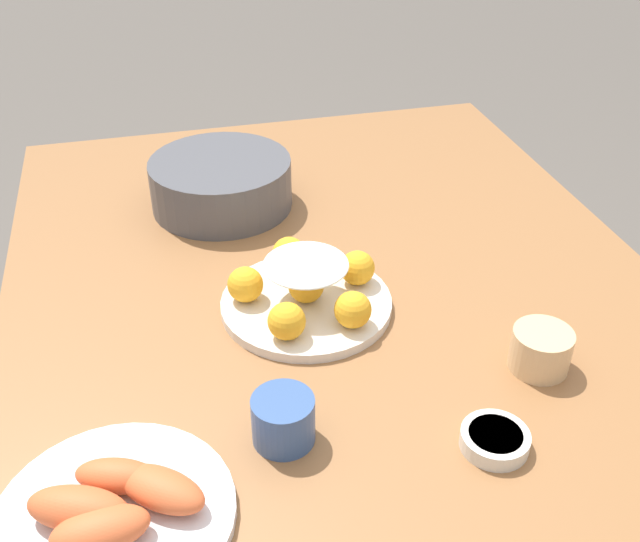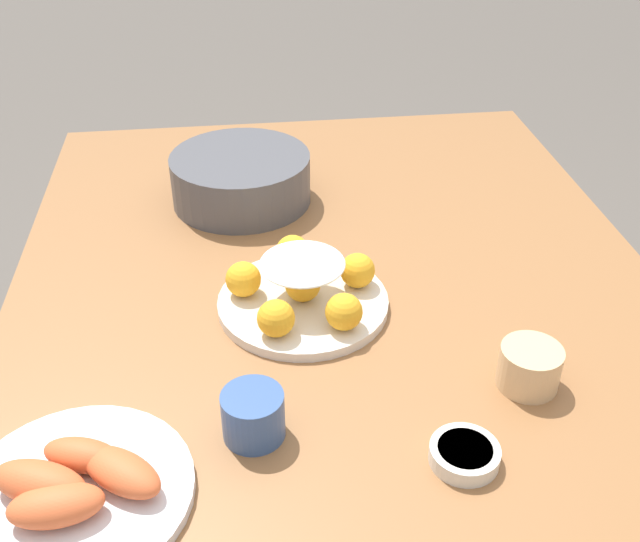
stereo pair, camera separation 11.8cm
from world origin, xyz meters
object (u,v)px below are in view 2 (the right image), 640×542
at_px(sauce_bowl, 464,454).
at_px(cup_far, 253,415).
at_px(dining_table, 335,321).
at_px(seafood_platter, 75,488).
at_px(cake_plate, 303,290).
at_px(cup_near, 529,367).
at_px(serving_bowl, 241,177).

relative_size(sauce_bowl, cup_far, 1.08).
bearing_deg(cup_far, sauce_bowl, -106.98).
height_order(dining_table, seafood_platter, seafood_platter).
height_order(cake_plate, seafood_platter, cake_plate).
bearing_deg(cake_plate, cup_near, -126.55).
bearing_deg(cup_far, seafood_platter, 110.21).
distance_m(serving_bowl, cup_near, 0.68).
relative_size(dining_table, cup_far, 16.53).
height_order(sauce_bowl, cup_far, cup_far).
bearing_deg(serving_bowl, cup_near, -147.35).
height_order(cake_plate, sauce_bowl, cake_plate).
xyz_separation_m(serving_bowl, seafood_platter, (-0.70, 0.22, -0.03)).
xyz_separation_m(cake_plate, serving_bowl, (0.36, 0.08, 0.02)).
bearing_deg(cake_plate, sauce_bowl, -154.22).
bearing_deg(cake_plate, cup_far, 160.86).
distance_m(sauce_bowl, cup_near, 0.18).
relative_size(cake_plate, seafood_platter, 0.97).
xyz_separation_m(dining_table, sauce_bowl, (-0.41, -0.10, 0.11)).
bearing_deg(serving_bowl, sauce_bowl, -160.76).
distance_m(dining_table, seafood_platter, 0.56).
bearing_deg(cup_far, cup_near, -82.98).
relative_size(serving_bowl, sauce_bowl, 3.09).
relative_size(cake_plate, sauce_bowl, 3.09).
relative_size(serving_bowl, cup_far, 3.35).
height_order(seafood_platter, cup_near, cup_near).
xyz_separation_m(cake_plate, sauce_bowl, (-0.34, -0.16, -0.02)).
bearing_deg(cup_far, serving_bowl, -0.80).
height_order(serving_bowl, sauce_bowl, serving_bowl).
xyz_separation_m(seafood_platter, cup_far, (0.08, -0.21, 0.01)).
distance_m(dining_table, serving_bowl, 0.35).
relative_size(dining_table, serving_bowl, 4.94).
relative_size(sauce_bowl, cup_near, 1.02).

